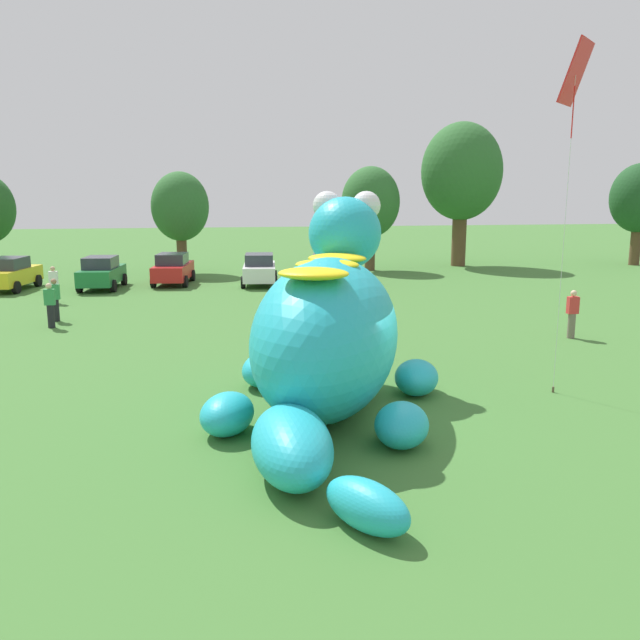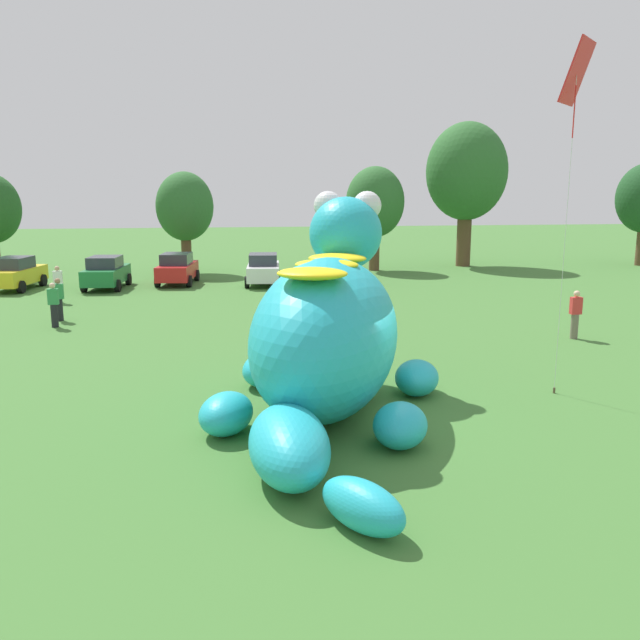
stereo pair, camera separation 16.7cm
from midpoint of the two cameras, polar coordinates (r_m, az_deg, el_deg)
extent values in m
plane|color=#427533|center=(15.27, 4.74, -8.55)|extent=(160.00, 160.00, 0.00)
ellipsoid|color=#23B2C6|center=(15.21, 0.88, -1.47)|extent=(5.21, 7.17, 3.63)
ellipsoid|color=#23B2C6|center=(17.58, 2.49, 7.50)|extent=(2.51, 2.63, 1.92)
sphere|color=white|center=(17.92, 0.96, 9.88)|extent=(0.77, 0.77, 0.77)
sphere|color=white|center=(17.77, 4.36, 9.84)|extent=(0.77, 0.77, 0.77)
ellipsoid|color=yellow|center=(16.35, 1.80, 5.35)|extent=(1.76, 1.58, 0.24)
ellipsoid|color=yellow|center=(14.93, 0.90, 4.80)|extent=(1.76, 1.58, 0.24)
ellipsoid|color=yellow|center=(13.35, -0.32, 4.04)|extent=(1.76, 1.58, 0.24)
ellipsoid|color=#23B2C6|center=(17.66, -4.59, -4.30)|extent=(1.57, 1.84, 0.89)
ellipsoid|color=#23B2C6|center=(17.06, 8.64, -4.95)|extent=(1.57, 1.84, 0.89)
ellipsoid|color=#23B2C6|center=(14.38, -7.79, -8.02)|extent=(1.57, 1.84, 0.89)
ellipsoid|color=#23B2C6|center=(13.69, 7.30, -9.01)|extent=(1.57, 1.84, 0.89)
ellipsoid|color=#23B2C6|center=(12.08, -2.30, -10.77)|extent=(1.48, 2.92, 1.27)
ellipsoid|color=#23B2C6|center=(10.53, 4.16, -15.73)|extent=(1.54, 1.82, 0.78)
cube|color=yellow|center=(38.08, -24.71, 3.49)|extent=(2.36, 4.33, 0.80)
cube|color=#2D333D|center=(37.88, -24.89, 4.50)|extent=(1.80, 2.19, 0.60)
cylinder|color=black|center=(39.64, -24.99, 3.14)|extent=(0.34, 0.67, 0.64)
cylinder|color=black|center=(38.92, -22.73, 3.19)|extent=(0.34, 0.67, 0.64)
cylinder|color=black|center=(36.63, -24.31, 2.62)|extent=(0.34, 0.67, 0.64)
cube|color=#1E7238|center=(36.75, -17.86, 3.73)|extent=(2.04, 4.23, 0.80)
cube|color=#2D333D|center=(36.53, -17.98, 4.79)|extent=(1.66, 2.09, 0.60)
cylinder|color=black|center=(38.24, -18.61, 3.35)|extent=(0.29, 0.66, 0.64)
cylinder|color=black|center=(37.84, -16.12, 3.42)|extent=(0.29, 0.66, 0.64)
cylinder|color=black|center=(35.81, -19.63, 2.79)|extent=(0.29, 0.66, 0.64)
cylinder|color=black|center=(35.38, -16.97, 2.86)|extent=(0.29, 0.66, 0.64)
cube|color=red|center=(37.52, -12.10, 4.16)|extent=(2.20, 4.28, 0.80)
cube|color=#2D333D|center=(37.30, -12.19, 5.20)|extent=(1.73, 2.14, 0.60)
cylinder|color=black|center=(38.97, -12.97, 3.79)|extent=(0.32, 0.67, 0.64)
cylinder|color=black|center=(38.66, -10.49, 3.83)|extent=(0.32, 0.67, 0.64)
cylinder|color=black|center=(36.50, -13.75, 3.27)|extent=(0.32, 0.67, 0.64)
cylinder|color=black|center=(36.18, -11.12, 3.31)|extent=(0.32, 0.67, 0.64)
cube|color=white|center=(36.55, -4.79, 4.19)|extent=(2.05, 4.23, 0.80)
cube|color=#2D333D|center=(36.33, -4.81, 5.26)|extent=(1.66, 2.09, 0.60)
cylinder|color=black|center=(37.89, -6.03, 3.81)|extent=(0.29, 0.66, 0.64)
cylinder|color=black|center=(37.86, -3.45, 3.84)|extent=(0.29, 0.66, 0.64)
cylinder|color=black|center=(35.37, -6.19, 3.28)|extent=(0.29, 0.66, 0.64)
cylinder|color=black|center=(35.34, -3.43, 3.32)|extent=(0.29, 0.66, 0.64)
cube|color=black|center=(36.64, 1.10, 4.25)|extent=(2.48, 4.36, 0.80)
cube|color=#2D333D|center=(36.42, 1.10, 5.31)|extent=(1.86, 2.23, 0.60)
cylinder|color=black|center=(37.99, -0.13, 3.89)|extent=(0.36, 0.67, 0.64)
cylinder|color=black|center=(37.94, 2.44, 3.87)|extent=(0.36, 0.67, 0.64)
cylinder|color=black|center=(35.47, -0.34, 3.37)|extent=(0.36, 0.67, 0.64)
cylinder|color=black|center=(35.42, 2.41, 3.34)|extent=(0.36, 0.67, 0.64)
cylinder|color=brown|center=(42.33, -11.35, 5.49)|extent=(0.63, 0.63, 2.21)
ellipsoid|color=#2D662D|center=(42.15, -11.51, 9.61)|extent=(3.53, 3.53, 4.24)
cylinder|color=brown|center=(43.10, 4.83, 5.85)|extent=(0.67, 0.67, 2.34)
ellipsoid|color=#2D662D|center=(42.92, 4.90, 10.14)|extent=(3.74, 3.74, 4.49)
cylinder|color=brown|center=(46.52, 12.43, 6.67)|extent=(0.97, 0.97, 3.39)
ellipsoid|color=#2D662D|center=(46.41, 12.67, 12.43)|extent=(5.42, 5.42, 6.51)
cylinder|color=black|center=(27.01, -21.81, 0.34)|extent=(0.26, 0.26, 0.88)
cube|color=#338C4C|center=(26.89, -21.93, 1.89)|extent=(0.38, 0.22, 0.60)
sphere|color=beige|center=(26.83, -21.99, 2.77)|extent=(0.22, 0.22, 0.22)
cylinder|color=black|center=(28.29, -21.44, 0.83)|extent=(0.26, 0.26, 0.88)
cube|color=#338C4C|center=(28.18, -21.55, 2.31)|extent=(0.38, 0.22, 0.60)
sphere|color=#9E7051|center=(28.12, -21.61, 3.15)|extent=(0.22, 0.22, 0.22)
cylinder|color=black|center=(25.78, 2.88, 0.65)|extent=(0.26, 0.26, 0.88)
cube|color=#338C4C|center=(25.66, 2.90, 2.28)|extent=(0.38, 0.22, 0.60)
sphere|color=#9E7051|center=(25.59, 2.91, 3.21)|extent=(0.22, 0.22, 0.22)
cylinder|color=#726656|center=(24.84, 21.33, -0.52)|extent=(0.26, 0.26, 0.88)
cube|color=red|center=(24.71, 21.45, 1.17)|extent=(0.38, 0.22, 0.60)
sphere|color=beige|center=(24.64, 21.52, 2.13)|extent=(0.22, 0.22, 0.22)
cylinder|color=#2D334C|center=(32.84, -21.52, 2.16)|extent=(0.26, 0.26, 0.88)
cube|color=white|center=(32.74, -21.61, 3.44)|extent=(0.38, 0.22, 0.60)
sphere|color=tan|center=(32.69, -21.66, 4.17)|extent=(0.22, 0.22, 0.22)
cylinder|color=brown|center=(18.13, 19.85, -5.74)|extent=(0.06, 0.06, 0.15)
cylinder|color=silver|center=(17.45, 20.70, 6.73)|extent=(0.01, 0.01, 7.72)
cube|color=red|center=(17.62, 21.62, 19.32)|extent=(1.13, 1.13, 1.44)
cylinder|color=red|center=(17.51, 21.40, 16.42)|extent=(0.03, 0.03, 1.20)
camera|label=1|loc=(0.08, -89.70, 0.06)|focal=36.99mm
camera|label=2|loc=(0.08, 90.30, -0.06)|focal=36.99mm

